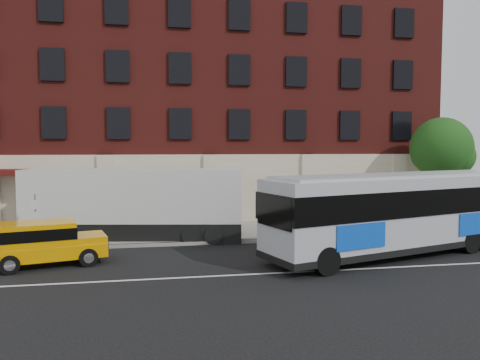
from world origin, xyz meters
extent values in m
plane|color=black|center=(0.00, 0.00, 0.00)|extent=(120.00, 120.00, 0.00)
cube|color=gray|center=(0.00, 9.00, 0.07)|extent=(60.00, 6.00, 0.15)
cube|color=gray|center=(0.00, 6.00, 0.07)|extent=(60.00, 0.25, 0.15)
cube|color=silver|center=(0.00, 0.50, 0.01)|extent=(60.00, 0.12, 0.01)
cube|color=maroon|center=(0.00, 17.00, 7.65)|extent=(30.00, 10.00, 15.00)
cube|color=beige|center=(0.00, 11.85, 2.15)|extent=(30.00, 0.35, 4.00)
cube|color=#440D0C|center=(-11.00, 11.00, 3.25)|extent=(4.20, 2.20, 0.30)
cube|color=beige|center=(-6.00, 11.75, 2.15)|extent=(0.90, 0.55, 4.00)
cube|color=beige|center=(0.00, 11.75, 2.15)|extent=(0.90, 0.55, 4.00)
cube|color=beige|center=(6.00, 11.75, 2.15)|extent=(0.90, 0.55, 4.00)
cube|color=beige|center=(12.00, 11.75, 2.15)|extent=(0.90, 0.55, 4.00)
cube|color=black|center=(-8.75, 11.92, 5.95)|extent=(1.30, 0.20, 1.80)
cube|color=black|center=(-5.25, 11.92, 5.95)|extent=(1.30, 0.20, 1.80)
cube|color=black|center=(-1.75, 11.92, 5.95)|extent=(1.30, 0.20, 1.80)
cube|color=black|center=(1.75, 11.92, 5.95)|extent=(1.30, 0.20, 1.80)
cube|color=black|center=(5.25, 11.92, 5.95)|extent=(1.30, 0.20, 1.80)
cube|color=black|center=(8.75, 11.92, 5.95)|extent=(1.30, 0.20, 1.80)
cube|color=black|center=(12.25, 11.92, 5.95)|extent=(1.30, 0.20, 1.80)
cube|color=black|center=(-8.75, 11.92, 9.15)|extent=(1.30, 0.20, 1.80)
cube|color=black|center=(-5.25, 11.92, 9.15)|extent=(1.30, 0.20, 1.80)
cube|color=black|center=(-1.75, 11.92, 9.15)|extent=(1.30, 0.20, 1.80)
cube|color=black|center=(1.75, 11.92, 9.15)|extent=(1.30, 0.20, 1.80)
cube|color=black|center=(5.25, 11.92, 9.15)|extent=(1.30, 0.20, 1.80)
cube|color=black|center=(8.75, 11.92, 9.15)|extent=(1.30, 0.20, 1.80)
cube|color=black|center=(12.25, 11.92, 9.15)|extent=(1.30, 0.20, 1.80)
cube|color=black|center=(-8.75, 11.92, 12.35)|extent=(1.30, 0.20, 1.80)
cube|color=black|center=(-5.25, 11.92, 12.35)|extent=(1.30, 0.20, 1.80)
cube|color=black|center=(-1.75, 11.92, 12.35)|extent=(1.30, 0.20, 1.80)
cube|color=black|center=(1.75, 11.92, 12.35)|extent=(1.30, 0.20, 1.80)
cube|color=black|center=(5.25, 11.92, 12.35)|extent=(1.30, 0.20, 1.80)
cube|color=black|center=(8.75, 11.92, 12.35)|extent=(1.30, 0.20, 1.80)
cube|color=black|center=(12.25, 11.92, 12.35)|extent=(1.30, 0.20, 1.80)
cube|color=black|center=(-10.50, 11.78, 1.75)|extent=(2.60, 0.15, 2.80)
cube|color=black|center=(-4.50, 11.78, 1.75)|extent=(2.60, 0.15, 2.80)
cube|color=black|center=(1.50, 11.78, 1.75)|extent=(2.60, 0.15, 2.80)
cube|color=black|center=(7.50, 11.78, 1.75)|extent=(2.60, 0.15, 2.80)
cylinder|color=slate|center=(-8.50, 6.20, 1.25)|extent=(0.07, 0.07, 2.50)
cube|color=silver|center=(-8.50, 6.05, 2.05)|extent=(0.30, 0.03, 0.40)
cube|color=silver|center=(-8.50, 6.05, 1.55)|extent=(0.30, 0.03, 0.35)
cylinder|color=#3B2C1D|center=(13.50, 9.50, 1.65)|extent=(0.32, 0.32, 3.00)
sphere|color=#194313|center=(13.50, 9.50, 4.55)|extent=(3.60, 3.60, 3.60)
sphere|color=#194313|center=(14.20, 9.10, 4.05)|extent=(2.20, 2.20, 2.20)
sphere|color=#194313|center=(12.90, 9.90, 4.15)|extent=(2.00, 2.00, 2.00)
cube|color=#ACAFB7|center=(7.02, 2.43, 1.86)|extent=(12.76, 6.17, 2.98)
cube|color=black|center=(7.02, 2.43, 0.47)|extent=(12.83, 6.23, 0.26)
cube|color=#ACAFB7|center=(7.02, 2.43, 3.40)|extent=(12.07, 5.68, 0.13)
cube|color=black|center=(7.02, 2.43, 2.35)|extent=(12.87, 6.27, 1.05)
cube|color=blue|center=(4.21, 0.18, 1.31)|extent=(2.21, 0.71, 0.94)
cube|color=blue|center=(9.63, 4.63, 1.31)|extent=(2.21, 0.71, 0.94)
cylinder|color=black|center=(2.77, -0.10, 0.52)|extent=(1.09, 0.61, 1.05)
cylinder|color=black|center=(2.07, 2.16, 0.52)|extent=(1.09, 0.61, 1.05)
cylinder|color=black|center=(10.16, 2.16, 0.52)|extent=(1.09, 0.61, 1.05)
cylinder|color=black|center=(9.47, 4.42, 0.52)|extent=(1.09, 0.61, 1.05)
cylinder|color=black|center=(10.67, 4.79, 0.52)|extent=(1.09, 0.61, 1.05)
cube|color=#E99900|center=(-7.32, 3.20, 0.57)|extent=(4.51, 2.74, 0.53)
cube|color=#E99900|center=(-7.79, 3.09, 1.27)|extent=(3.23, 2.38, 0.88)
cube|color=black|center=(-7.79, 3.09, 1.31)|extent=(3.27, 2.42, 0.44)
cube|color=#E99900|center=(-5.92, 3.56, 0.96)|extent=(1.68, 1.94, 0.26)
cube|color=black|center=(-5.26, 3.73, 0.61)|extent=(0.40, 1.37, 0.48)
cylinder|color=black|center=(-5.79, 2.71, 0.35)|extent=(0.74, 0.41, 0.70)
cylinder|color=silver|center=(-5.79, 2.71, 0.35)|extent=(0.44, 0.35, 0.39)
cylinder|color=black|center=(-6.21, 4.37, 0.35)|extent=(0.74, 0.41, 0.70)
cylinder|color=silver|center=(-6.21, 4.37, 0.35)|extent=(0.44, 0.35, 0.39)
cylinder|color=black|center=(-8.42, 2.04, 0.35)|extent=(0.74, 0.41, 0.70)
cylinder|color=silver|center=(-8.42, 2.04, 0.35)|extent=(0.44, 0.35, 0.39)
cylinder|color=black|center=(-8.85, 3.70, 0.35)|extent=(0.74, 0.41, 0.70)
cylinder|color=silver|center=(-8.85, 3.70, 0.35)|extent=(0.44, 0.35, 0.39)
cube|color=black|center=(-4.27, 7.60, 0.48)|extent=(10.72, 3.90, 0.96)
cube|color=silver|center=(-4.27, 7.60, 2.23)|extent=(10.73, 3.93, 2.54)
cylinder|color=black|center=(-8.33, 7.29, 0.44)|extent=(0.91, 0.39, 0.88)
cylinder|color=black|center=(-7.98, 9.28, 0.44)|extent=(0.91, 0.39, 0.88)
cylinder|color=black|center=(-7.29, 7.11, 0.44)|extent=(0.91, 0.39, 0.88)
cylinder|color=black|center=(-6.94, 9.09, 0.44)|extent=(0.91, 0.39, 0.88)
cylinder|color=black|center=(-1.60, 6.11, 0.44)|extent=(0.91, 0.39, 0.88)
cylinder|color=black|center=(-1.25, 8.09, 0.44)|extent=(0.91, 0.39, 0.88)
cylinder|color=black|center=(-0.56, 5.92, 0.44)|extent=(0.91, 0.39, 0.88)
cylinder|color=black|center=(-0.21, 7.91, 0.44)|extent=(0.91, 0.39, 0.88)
camera|label=1|loc=(-3.22, -15.78, 4.58)|focal=35.10mm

